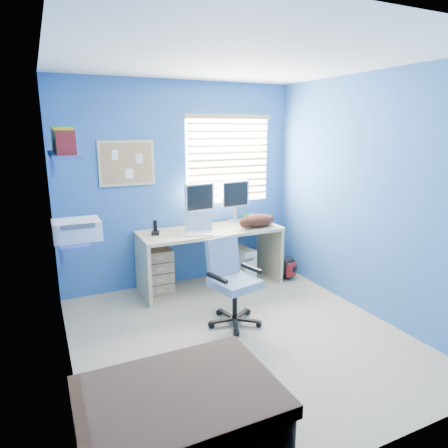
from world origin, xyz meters
name	(u,v)px	position (x,y,z in m)	size (l,w,h in m)	color
floor	(239,336)	(0.00, 0.00, 0.00)	(3.00, 3.20, 0.00)	#C1B287
ceiling	(241,58)	(0.00, 0.00, 2.50)	(3.00, 3.20, 0.00)	white
wall_back	(180,185)	(0.00, 1.60, 1.25)	(3.00, 0.01, 2.50)	#325FA9
wall_front	(377,262)	(0.00, -1.60, 1.25)	(3.00, 0.01, 2.50)	#325FA9
wall_left	(58,226)	(-1.50, 0.00, 1.25)	(0.01, 3.20, 2.50)	#325FA9
wall_right	(367,196)	(1.50, 0.00, 1.25)	(0.01, 3.20, 2.50)	#325FA9
desk	(211,258)	(0.25, 1.26, 0.37)	(1.75, 0.65, 0.74)	#CBBA88
laptop	(199,225)	(0.05, 1.11, 0.85)	(0.33, 0.26, 0.22)	silver
monitor_left	(199,205)	(0.19, 1.46, 1.01)	(0.40, 0.12, 0.54)	silver
monitor_right	(235,202)	(0.71, 1.50, 1.01)	(0.40, 0.12, 0.54)	silver
phone	(155,227)	(-0.42, 1.31, 0.82)	(0.09, 0.11, 0.17)	black
mug	(245,217)	(0.86, 1.48, 0.79)	(0.10, 0.09, 0.10)	#1C8A4A
cd_spindle	(251,217)	(0.96, 1.51, 0.78)	(0.13, 0.13, 0.07)	silver
cat	(257,221)	(0.83, 1.12, 0.82)	(0.45, 0.24, 0.16)	black
tower_pc	(240,264)	(0.67, 1.26, 0.23)	(0.19, 0.44, 0.45)	beige
drawer_boxes	(157,271)	(-0.40, 1.36, 0.27)	(0.35, 0.28, 0.54)	tan
yellow_book	(238,279)	(0.53, 1.06, 0.12)	(0.03, 0.17, 0.24)	yellow
backpack	(288,268)	(1.27, 1.05, 0.15)	(0.26, 0.20, 0.30)	black
bed_corner	(180,429)	(-1.01, -1.21, 0.26)	(1.07, 0.76, 0.52)	#453023
office_chair	(232,292)	(0.07, 0.28, 0.33)	(0.61, 0.61, 0.87)	black
window_blinds	(229,160)	(0.65, 1.57, 1.55)	(1.15, 0.05, 1.10)	white
corkboard	(127,163)	(-0.65, 1.58, 1.55)	(0.64, 0.02, 0.52)	#CBBA88
wall_shelves	(69,186)	(-1.35, 0.75, 1.43)	(0.42, 0.90, 1.05)	#3950A6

